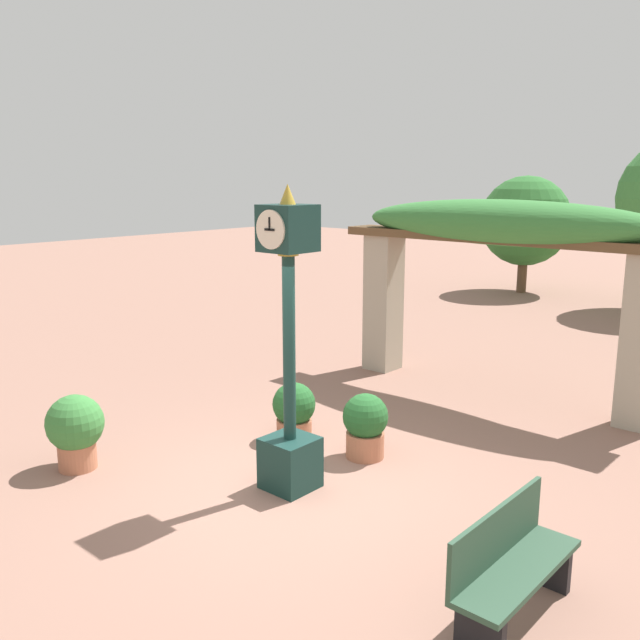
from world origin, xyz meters
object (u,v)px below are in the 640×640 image
potted_plant_near_right (75,429)px  park_bench (511,566)px  potted_plant_far_left (294,410)px  pedestal_clock (289,362)px  potted_plant_near_left (365,424)px

potted_plant_near_right → park_bench: size_ratio=0.62×
potted_plant_near_right → potted_plant_far_left: 2.73m
pedestal_clock → potted_plant_near_right: size_ratio=3.69×
potted_plant_far_left → park_bench: 4.16m
potted_plant_far_left → pedestal_clock: bearing=-47.9°
potted_plant_near_left → park_bench: size_ratio=0.55×
potted_plant_near_right → park_bench: potted_plant_near_right is taller
potted_plant_near_left → pedestal_clock: bearing=-95.1°
potted_plant_far_left → park_bench: park_bench is taller
potted_plant_near_left → potted_plant_near_right: (-2.36, -2.55, 0.07)m
pedestal_clock → potted_plant_near_right: pedestal_clock is taller
pedestal_clock → park_bench: bearing=-9.4°
potted_plant_near_right → park_bench: bearing=9.4°
potted_plant_near_right → park_bench: (5.12, 0.85, -0.07)m
potted_plant_far_left → park_bench: bearing=-22.1°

